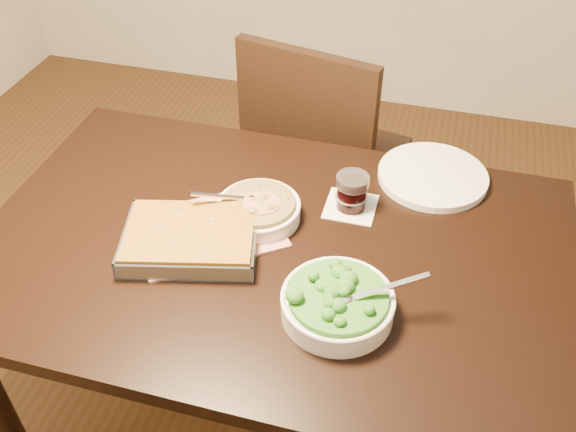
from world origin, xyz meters
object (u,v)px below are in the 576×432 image
object	(u,v)px
broccoli_bowl	(338,303)
wine_tumbler	(352,191)
table	(272,274)
chair_far	(320,153)
dinner_plate	(433,176)
stew_bowl	(259,209)
baking_dish	(190,239)

from	to	relation	value
broccoli_bowl	wine_tumbler	world-z (taller)	wine_tumbler
table	wine_tumbler	world-z (taller)	wine_tumbler
table	wine_tumbler	distance (m)	0.28
chair_far	dinner_plate	bearing A→B (deg)	150.98
stew_bowl	chair_far	world-z (taller)	chair_far
broccoli_bowl	table	bearing A→B (deg)	139.57
broccoli_bowl	dinner_plate	xyz separation A→B (m)	(0.15, 0.52, -0.02)
table	chair_far	distance (m)	0.70
table	dinner_plate	xyz separation A→B (m)	(0.34, 0.36, 0.11)
wine_tumbler	dinner_plate	distance (m)	0.26
dinner_plate	chair_far	world-z (taller)	chair_far
wine_tumbler	broccoli_bowl	bearing A→B (deg)	-83.51
stew_bowl	wine_tumbler	bearing A→B (deg)	25.83
stew_bowl	dinner_plate	distance (m)	0.48
stew_bowl	wine_tumbler	xyz separation A→B (m)	(0.21, 0.10, 0.02)
stew_bowl	chair_far	bearing A→B (deg)	88.07
dinner_plate	stew_bowl	bearing A→B (deg)	-145.37
broccoli_bowl	wine_tumbler	size ratio (longest dim) A/B	2.86
baking_dish	dinner_plate	xyz separation A→B (m)	(0.52, 0.42, -0.02)
wine_tumbler	table	bearing A→B (deg)	-128.98
baking_dish	chair_far	xyz separation A→B (m)	(0.14, 0.75, -0.24)
table	dinner_plate	world-z (taller)	dinner_plate
stew_bowl	broccoli_bowl	xyz separation A→B (m)	(0.25, -0.25, 0.00)
broccoli_bowl	dinner_plate	bearing A→B (deg)	74.35
wine_tumbler	chair_far	size ratio (longest dim) A/B	0.10
stew_bowl	broccoli_bowl	world-z (taller)	broccoli_bowl
table	broccoli_bowl	world-z (taller)	broccoli_bowl
baking_dish	stew_bowl	bearing A→B (deg)	35.89
table	broccoli_bowl	distance (m)	0.28
wine_tumbler	dinner_plate	size ratio (longest dim) A/B	0.32
table	wine_tumbler	size ratio (longest dim) A/B	15.25
wine_tumbler	dinner_plate	bearing A→B (deg)	42.73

